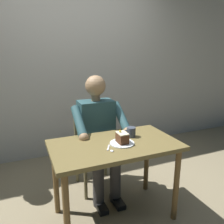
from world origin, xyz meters
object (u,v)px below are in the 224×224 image
Objects in this scene: cake_slice at (122,138)px; dessert_spoon at (110,149)px; seated_person at (99,134)px; chair at (94,142)px; coffee_cup at (131,132)px; dining_table at (115,154)px.

dessert_spoon is at bearing 27.74° from cake_slice.
seated_person is at bearing -99.50° from dessert_spoon.
chair reaches higher than dessert_spoon.
coffee_cup reaches higher than dessert_spoon.
dining_table is 7.84× the size of dessert_spoon.
chair reaches higher than cake_slice.
coffee_cup reaches higher than dining_table.
cake_slice is 0.17m from dessert_spoon.
cake_slice is at bearing 145.20° from dining_table.
dessert_spoon is at bearing 51.20° from dining_table.
cake_slice is (-0.05, 0.45, 0.12)m from seated_person.
chair is 8.03× the size of cake_slice.
seated_person reaches higher than cake_slice.
dessert_spoon is at bearing 80.50° from seated_person.
seated_person reaches higher than dining_table.
seated_person reaches higher than dessert_spoon.
coffee_cup is (-0.14, -0.11, -0.01)m from cake_slice.
seated_person is (-0.00, 0.17, 0.16)m from chair.
coffee_cup is 0.84× the size of dessert_spoon.
cake_slice is 0.82× the size of dessert_spoon.
chair is 0.69m from cake_slice.
seated_person is 10.77× the size of coffee_cup.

